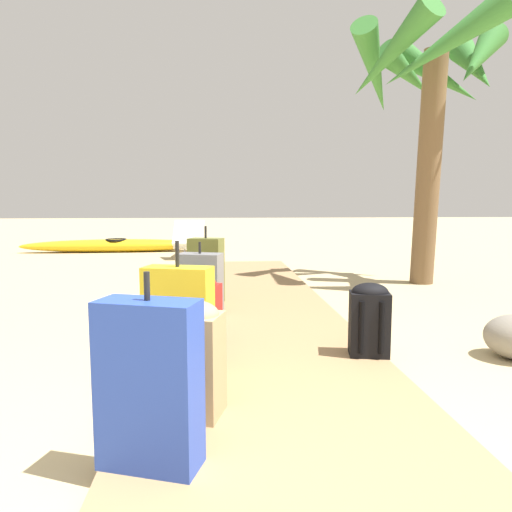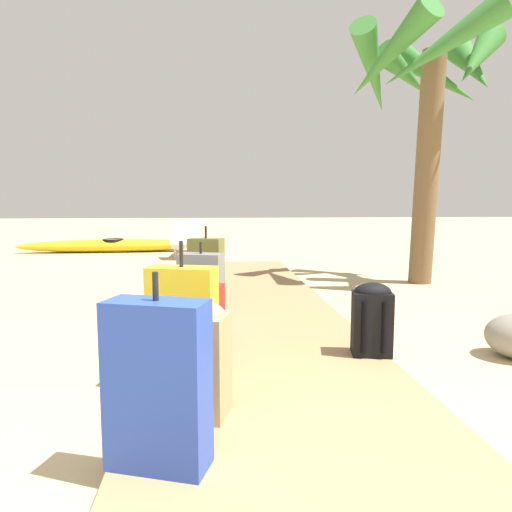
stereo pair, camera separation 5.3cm
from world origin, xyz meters
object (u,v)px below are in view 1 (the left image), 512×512
object	(u,v)px
suitcase_yellow	(179,323)
palm_tree_far_right	(427,87)
kayak	(116,245)
backpack_tan	(194,356)
duffel_bag_teal	(171,314)
lounge_chair	(191,241)
backpack_black	(369,317)
suitcase_olive	(206,270)
backpack_red	(196,310)
suitcase_grey	(200,285)
suitcase_blue	(150,384)

from	to	relation	value
suitcase_yellow	palm_tree_far_right	xyz separation A→B (m)	(3.04, 3.48, 2.25)
palm_tree_far_right	kayak	world-z (taller)	palm_tree_far_right
suitcase_yellow	kayak	distance (m)	8.51
suitcase_yellow	backpack_tan	size ratio (longest dim) A/B	1.44
duffel_bag_teal	palm_tree_far_right	world-z (taller)	palm_tree_far_right
suitcase_yellow	lounge_chair	bearing A→B (deg)	92.43
backpack_black	duffel_bag_teal	xyz separation A→B (m)	(-1.44, 0.73, -0.12)
suitcase_olive	backpack_black	world-z (taller)	suitcase_olive
suitcase_olive	backpack_red	xyz separation A→B (m)	(-0.04, -1.65, -0.05)
suitcase_olive	backpack_black	bearing A→B (deg)	-57.78
backpack_black	duffel_bag_teal	distance (m)	1.62
backpack_tan	kayak	xyz separation A→B (m)	(-2.20, 8.76, -0.24)
suitcase_grey	backpack_black	bearing A→B (deg)	-45.10
suitcase_blue	suitcase_yellow	bearing A→B (deg)	87.70
palm_tree_far_right	backpack_black	bearing A→B (deg)	-119.06
suitcase_yellow	palm_tree_far_right	world-z (taller)	palm_tree_far_right
backpack_black	duffel_bag_teal	size ratio (longest dim) A/B	0.72
suitcase_olive	backpack_black	size ratio (longest dim) A/B	1.59
suitcase_grey	kayak	size ratio (longest dim) A/B	0.16
backpack_red	backpack_tan	size ratio (longest dim) A/B	0.97
palm_tree_far_right	kayak	size ratio (longest dim) A/B	0.83
backpack_black	palm_tree_far_right	distance (m)	4.30
suitcase_grey	palm_tree_far_right	xyz separation A→B (m)	(2.97, 1.94, 2.30)
duffel_bag_teal	kayak	size ratio (longest dim) A/B	0.17
suitcase_yellow	backpack_tan	distance (m)	0.53
suitcase_olive	kayak	size ratio (longest dim) A/B	0.19
suitcase_olive	lounge_chair	distance (m)	4.98
lounge_chair	backpack_black	bearing A→B (deg)	-76.86
backpack_tan	kayak	bearing A→B (deg)	104.09
duffel_bag_teal	kayak	world-z (taller)	duffel_bag_teal
suitcase_olive	suitcase_blue	bearing A→B (deg)	-92.82
suitcase_grey	kayak	bearing A→B (deg)	107.87
backpack_black	kayak	xyz separation A→B (m)	(-3.37, 7.92, -0.20)
suitcase_grey	backpack_red	world-z (taller)	suitcase_grey
lounge_chair	suitcase_yellow	bearing A→B (deg)	-87.57
duffel_bag_teal	kayak	bearing A→B (deg)	105.03
suitcase_olive	kayak	bearing A→B (deg)	109.96
backpack_red	lounge_chair	bearing A→B (deg)	93.31
duffel_bag_teal	backpack_tan	world-z (taller)	backpack_tan
lounge_chair	duffel_bag_teal	bearing A→B (deg)	-88.58
suitcase_grey	kayak	world-z (taller)	suitcase_grey
kayak	suitcase_olive	bearing A→B (deg)	-70.04
lounge_chair	suitcase_olive	bearing A→B (deg)	-85.16
backpack_black	duffel_bag_teal	world-z (taller)	backpack_black
suitcase_olive	backpack_red	distance (m)	1.65
suitcase_blue	palm_tree_far_right	world-z (taller)	palm_tree_far_right
suitcase_blue	suitcase_grey	size ratio (longest dim) A/B	1.14
suitcase_olive	kayak	xyz separation A→B (m)	(-2.20, 6.06, -0.28)
kayak	suitcase_grey	bearing A→B (deg)	-72.13
backpack_black	lounge_chair	xyz separation A→B (m)	(-1.59, 6.82, -0.02)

